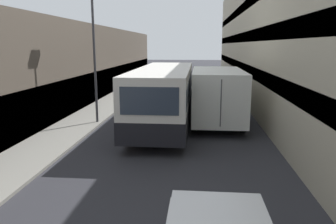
# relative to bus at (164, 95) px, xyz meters

# --- Properties ---
(ground_plane) EXTENTS (150.00, 150.00, 0.00)m
(ground_plane) POSITION_rel_bus_xyz_m (0.50, -0.06, -1.54)
(ground_plane) COLOR #2B2B30
(sidewalk_left) EXTENTS (2.26, 60.00, 0.10)m
(sidewalk_left) POSITION_rel_bus_xyz_m (-4.35, -0.06, -1.48)
(sidewalk_left) COLOR gray
(sidewalk_left) RESTS_ON ground_plane
(building_left_shopfront) EXTENTS (2.40, 60.00, 5.39)m
(building_left_shopfront) POSITION_rel_bus_xyz_m (-6.58, -0.06, 0.91)
(building_left_shopfront) COLOR #51473D
(building_left_shopfront) RESTS_ON ground_plane
(building_right_apartment) EXTENTS (2.40, 60.00, 9.61)m
(building_right_apartment) POSITION_rel_bus_xyz_m (5.95, -0.06, 3.24)
(building_right_apartment) COLOR #B7AD93
(building_right_apartment) RESTS_ON ground_plane
(bus) EXTENTS (2.55, 10.13, 2.88)m
(bus) POSITION_rel_bus_xyz_m (0.00, 0.00, 0.00)
(bus) COLOR silver
(bus) RESTS_ON ground_plane
(box_truck) EXTENTS (2.46, 7.91, 2.76)m
(box_truck) POSITION_rel_bus_xyz_m (2.63, 1.32, -0.03)
(box_truck) COLOR silver
(box_truck) RESTS_ON ground_plane
(street_lamp) EXTENTS (0.36, 0.80, 6.53)m
(street_lamp) POSITION_rel_bus_xyz_m (-3.46, -0.04, 3.13)
(street_lamp) COLOR #38383D
(street_lamp) RESTS_ON sidewalk_left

